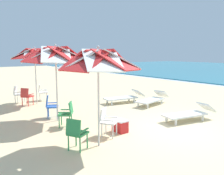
# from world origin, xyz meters

# --- Properties ---
(ground_plane) EXTENTS (80.00, 80.00, 0.00)m
(ground_plane) POSITION_xyz_m (0.00, 0.00, 0.00)
(ground_plane) COLOR beige
(beach_umbrella_0) EXTENTS (2.25, 2.25, 2.71)m
(beach_umbrella_0) POSITION_xyz_m (-0.27, -2.62, 2.32)
(beach_umbrella_0) COLOR silver
(beach_umbrella_0) RESTS_ON ground
(plastic_chair_0) EXTENTS (0.63, 0.62, 0.87)m
(plastic_chair_0) POSITION_xyz_m (-0.76, -1.99, 0.50)
(plastic_chair_0) COLOR white
(plastic_chair_0) RESTS_ON ground
(plastic_chair_1) EXTENTS (0.60, 0.62, 0.87)m
(plastic_chair_1) POSITION_xyz_m (-0.35, -3.26, 0.50)
(plastic_chair_1) COLOR #2D8C4C
(plastic_chair_1) RESTS_ON ground
(beach_umbrella_1) EXTENTS (2.51, 2.51, 2.83)m
(beach_umbrella_1) POSITION_xyz_m (-3.22, -2.51, 2.43)
(beach_umbrella_1) COLOR silver
(beach_umbrella_1) RESTS_ON ground
(plastic_chair_2) EXTENTS (0.62, 0.63, 0.87)m
(plastic_chair_2) POSITION_xyz_m (-2.32, -2.55, 0.50)
(plastic_chair_2) COLOR #2D8C4C
(plastic_chair_2) RESTS_ON ground
(plastic_chair_3) EXTENTS (0.59, 0.61, 0.87)m
(plastic_chair_3) POSITION_xyz_m (-3.75, -2.55, 0.50)
(plastic_chair_3) COLOR blue
(plastic_chair_3) RESTS_ON ground
(beach_umbrella_2) EXTENTS (2.26, 2.26, 2.80)m
(beach_umbrella_2) POSITION_xyz_m (-6.54, -2.14, 2.44)
(beach_umbrella_2) COLOR silver
(beach_umbrella_2) RESTS_ON ground
(plastic_chair_4) EXTENTS (0.62, 0.63, 0.87)m
(plastic_chair_4) POSITION_xyz_m (-6.45, -2.65, 0.50)
(plastic_chair_4) COLOR red
(plastic_chair_4) RESTS_ON ground
(plastic_chair_5) EXTENTS (0.61, 0.63, 0.87)m
(plastic_chair_5) POSITION_xyz_m (-7.36, -2.79, 0.50)
(plastic_chair_5) COLOR white
(plastic_chair_5) RESTS_ON ground
(plastic_chair_6) EXTENTS (0.56, 0.59, 0.87)m
(plastic_chair_6) POSITION_xyz_m (-7.23, -1.62, 0.50)
(plastic_chair_6) COLOR white
(plastic_chair_6) RESTS_ON ground
(sun_lounger_1) EXTENTS (1.03, 2.23, 0.62)m
(sun_lounger_1) POSITION_xyz_m (-0.28, 1.43, 0.28)
(sun_lounger_1) COLOR white
(sun_lounger_1) RESTS_ON ground
(sun_lounger_2) EXTENTS (1.08, 2.23, 0.62)m
(sun_lounger_2) POSITION_xyz_m (-3.01, 2.34, 0.28)
(sun_lounger_2) COLOR white
(sun_lounger_2) RESTS_ON ground
(sun_lounger_3) EXTENTS (0.96, 2.22, 0.62)m
(sun_lounger_3) POSITION_xyz_m (-4.22, 1.54, 0.28)
(sun_lounger_3) COLOR white
(sun_lounger_3) RESTS_ON ground
(cooler_box) EXTENTS (0.50, 0.34, 0.40)m
(cooler_box) POSITION_xyz_m (-0.82, -1.44, 0.20)
(cooler_box) COLOR red
(cooler_box) RESTS_ON ground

